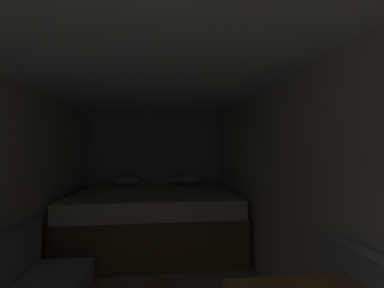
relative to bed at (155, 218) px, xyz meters
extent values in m
cube|color=beige|center=(0.00, 0.96, 0.62)|extent=(2.57, 0.05, 2.07)
cube|color=beige|center=(-1.26, -1.53, 0.62)|extent=(0.05, 4.92, 2.07)
cube|color=beige|center=(1.26, -1.53, 0.62)|extent=(0.05, 4.92, 2.07)
cube|color=white|center=(0.00, -1.53, 1.69)|extent=(2.57, 4.92, 0.05)
cube|color=brown|center=(0.00, -0.01, -0.12)|extent=(2.35, 1.79, 0.58)
cube|color=beige|center=(0.00, -0.01, 0.29)|extent=(2.31, 1.75, 0.24)
ellipsoid|color=white|center=(-0.53, 0.68, 0.49)|extent=(0.45, 0.32, 0.17)
ellipsoid|color=white|center=(0.53, 0.68, 0.49)|extent=(0.45, 0.32, 0.17)
camera|label=1|loc=(0.13, -3.89, 1.00)|focal=23.59mm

